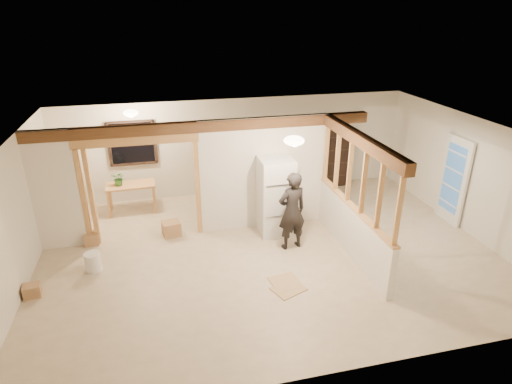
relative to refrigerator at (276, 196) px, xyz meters
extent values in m
cube|color=beige|center=(-0.37, -0.80, -0.86)|extent=(9.00, 6.50, 0.01)
cube|color=white|center=(-0.37, -0.80, 1.64)|extent=(9.00, 6.50, 0.01)
cube|color=silver|center=(-0.37, 2.45, 0.39)|extent=(9.00, 0.01, 2.50)
cube|color=silver|center=(-0.37, -4.05, 0.39)|extent=(9.00, 0.01, 2.50)
cube|color=silver|center=(-4.87, -0.80, 0.39)|extent=(0.01, 6.50, 2.50)
cube|color=silver|center=(4.13, -0.80, 0.39)|extent=(0.01, 6.50, 2.50)
cube|color=silver|center=(-4.42, 0.40, 0.39)|extent=(0.90, 0.12, 2.50)
cube|color=silver|center=(-0.17, 0.40, 0.39)|extent=(2.80, 0.12, 2.50)
cube|color=tan|center=(-2.77, 0.40, 0.24)|extent=(2.46, 0.14, 2.20)
cube|color=brown|center=(-1.37, 0.40, 1.52)|extent=(7.00, 0.18, 0.22)
cube|color=brown|center=(1.23, -1.20, 1.52)|extent=(0.18, 3.30, 0.22)
cube|color=silver|center=(1.23, -1.20, -0.36)|extent=(0.12, 3.20, 1.00)
cube|color=tan|center=(1.23, -1.20, 0.80)|extent=(0.14, 3.20, 1.32)
cube|color=black|center=(-2.97, 2.37, 0.69)|extent=(1.12, 0.10, 1.10)
cube|color=white|center=(4.05, -0.40, 0.14)|extent=(0.12, 0.86, 2.00)
ellipsoid|color=#FFEABF|center=(-0.07, -1.30, 1.62)|extent=(0.36, 0.36, 0.16)
ellipsoid|color=#FFEABF|center=(-2.87, 1.50, 1.62)|extent=(0.32, 0.32, 0.14)
ellipsoid|color=#FFD88C|center=(-2.37, 0.80, 1.32)|extent=(0.07, 0.07, 0.07)
cube|color=silver|center=(0.00, 0.00, 0.00)|extent=(0.70, 0.68, 1.71)
imported|color=black|center=(0.14, -0.71, -0.03)|extent=(0.67, 0.50, 1.66)
cube|color=tan|center=(-3.09, 1.80, -0.50)|extent=(1.16, 0.61, 0.72)
imported|color=#336828|center=(-3.33, 1.79, 0.03)|extent=(0.39, 0.36, 0.34)
cylinder|color=#B10A0C|center=(-4.39, 1.56, -0.58)|extent=(0.54, 0.54, 0.54)
cube|color=black|center=(2.27, 2.25, -0.03)|extent=(0.82, 0.27, 1.65)
cylinder|color=silver|center=(-3.75, -0.68, -0.67)|extent=(0.35, 0.35, 0.38)
cube|color=#A4794F|center=(-2.24, 0.37, -0.69)|extent=(0.43, 0.39, 0.32)
cube|color=#A4794F|center=(-3.90, 0.38, -0.73)|extent=(0.31, 0.31, 0.26)
cube|color=#A4794F|center=(-4.70, -1.26, -0.74)|extent=(0.31, 0.26, 0.23)
cube|color=tan|center=(-0.34, -1.90, -0.85)|extent=(0.58, 0.58, 0.02)
cube|color=tan|center=(-0.34, -2.10, -0.85)|extent=(0.67, 0.61, 0.02)
camera|label=1|loc=(-2.35, -8.05, 3.75)|focal=30.00mm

